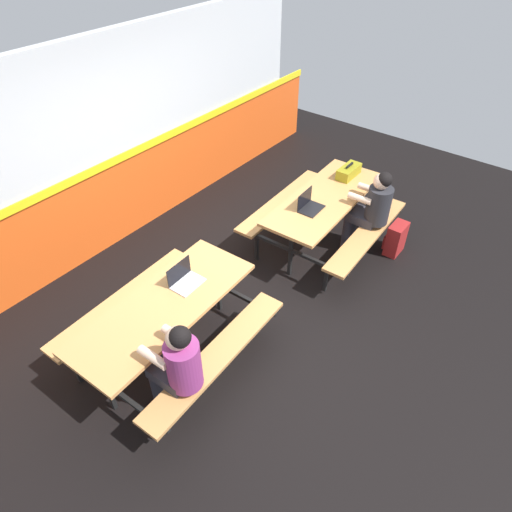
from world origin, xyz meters
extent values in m
cube|color=black|center=(0.00, 0.00, -0.01)|extent=(10.00, 10.00, 0.02)
cube|color=#E55119|center=(0.00, 2.24, 0.55)|extent=(8.00, 0.12, 1.10)
cube|color=yellow|center=(0.00, 2.17, 1.15)|extent=(8.00, 0.03, 0.10)
cube|color=silver|center=(0.00, 2.24, 1.90)|extent=(6.72, 0.12, 1.40)
cube|color=tan|center=(-1.28, 0.20, 0.72)|extent=(1.97, 0.83, 0.04)
cube|color=tan|center=(-1.26, -0.44, 0.43)|extent=(1.85, 0.35, 0.04)
cube|color=tan|center=(-1.31, 0.83, 0.43)|extent=(1.85, 0.35, 0.04)
cube|color=black|center=(-2.07, 0.17, 0.35)|extent=(0.04, 0.04, 0.70)
cube|color=black|center=(-2.07, 0.17, 0.39)|extent=(0.10, 1.55, 0.04)
cube|color=black|center=(-2.05, -0.34, 0.21)|extent=(0.04, 0.04, 0.41)
cube|color=black|center=(-2.09, 0.67, 0.21)|extent=(0.04, 0.04, 0.41)
cube|color=black|center=(-0.50, 0.23, 0.35)|extent=(0.04, 0.04, 0.70)
cube|color=black|center=(-0.50, 0.23, 0.39)|extent=(0.10, 1.55, 0.04)
cube|color=black|center=(-0.48, -0.28, 0.21)|extent=(0.04, 0.04, 0.41)
cube|color=black|center=(-0.52, 0.74, 0.21)|extent=(0.04, 0.04, 0.41)
cube|color=tan|center=(1.28, -0.04, 0.72)|extent=(1.97, 0.83, 0.04)
cube|color=tan|center=(1.31, -0.67, 0.43)|extent=(1.85, 0.35, 0.04)
cube|color=tan|center=(1.26, 0.59, 0.43)|extent=(1.85, 0.35, 0.04)
cube|color=black|center=(0.50, -0.07, 0.35)|extent=(0.04, 0.04, 0.70)
cube|color=black|center=(0.50, -0.07, 0.39)|extent=(0.10, 1.55, 0.04)
cube|color=black|center=(0.52, -0.58, 0.21)|extent=(0.04, 0.04, 0.41)
cube|color=black|center=(0.48, 0.44, 0.21)|extent=(0.04, 0.04, 0.41)
cube|color=black|center=(2.07, -0.01, 0.35)|extent=(0.04, 0.04, 0.70)
cube|color=black|center=(2.07, -0.01, 0.39)|extent=(0.10, 1.55, 0.04)
cube|color=black|center=(2.09, -0.52, 0.21)|extent=(0.04, 0.04, 0.41)
cube|color=black|center=(2.05, 0.50, 0.21)|extent=(0.04, 0.04, 0.41)
cylinder|color=#2D2D38|center=(-1.77, -0.13, 0.23)|extent=(0.11, 0.11, 0.45)
cylinder|color=#2D2D38|center=(-1.59, -0.13, 0.23)|extent=(0.11, 0.11, 0.45)
cube|color=#2D2D38|center=(-1.67, -0.28, 0.51)|extent=(0.31, 0.39, 0.12)
cylinder|color=#8C3372|center=(-1.67, -0.45, 0.75)|extent=(0.30, 0.30, 0.48)
cylinder|color=beige|center=(-1.82, -0.26, 0.85)|extent=(0.09, 0.30, 0.08)
cylinder|color=beige|center=(-1.54, -0.25, 0.85)|extent=(0.09, 0.30, 0.08)
sphere|color=beige|center=(-1.67, -0.43, 1.08)|extent=(0.20, 0.20, 0.20)
sphere|color=black|center=(-1.67, -0.46, 1.11)|extent=(0.18, 0.18, 0.18)
cylinder|color=#2D2D38|center=(1.41, -0.35, 0.23)|extent=(0.11, 0.11, 0.45)
cylinder|color=#2D2D38|center=(1.59, -0.34, 0.23)|extent=(0.11, 0.11, 0.45)
cube|color=#2D2D38|center=(1.51, -0.50, 0.51)|extent=(0.31, 0.39, 0.12)
cylinder|color=#26262B|center=(1.51, -0.67, 0.75)|extent=(0.30, 0.30, 0.48)
cylinder|color=beige|center=(1.37, -0.47, 0.85)|extent=(0.09, 0.30, 0.08)
cylinder|color=beige|center=(1.65, -0.46, 0.85)|extent=(0.09, 0.30, 0.08)
sphere|color=beige|center=(1.51, -0.65, 1.08)|extent=(0.20, 0.20, 0.20)
sphere|color=black|center=(1.51, -0.68, 1.11)|extent=(0.18, 0.18, 0.18)
cube|color=silver|center=(-0.94, 0.21, 0.75)|extent=(0.33, 0.23, 0.01)
cube|color=black|center=(-0.95, 0.32, 0.86)|extent=(0.32, 0.02, 0.21)
cube|color=black|center=(0.94, -0.05, 0.75)|extent=(0.33, 0.23, 0.01)
cube|color=black|center=(0.93, 0.05, 0.86)|extent=(0.32, 0.02, 0.21)
cube|color=olive|center=(1.93, -0.01, 0.81)|extent=(0.40, 0.18, 0.14)
cube|color=black|center=(1.93, -0.01, 0.91)|extent=(0.16, 0.02, 0.02)
cube|color=maroon|center=(1.72, -0.92, 0.22)|extent=(0.30, 0.18, 0.44)
cube|color=maroon|center=(1.72, -0.81, 0.15)|extent=(0.21, 0.04, 0.19)
camera|label=1|loc=(-3.10, -2.33, 3.87)|focal=31.63mm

